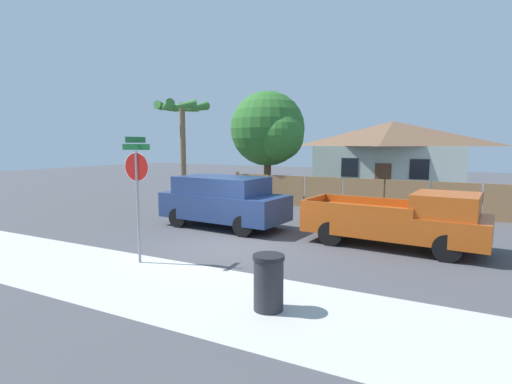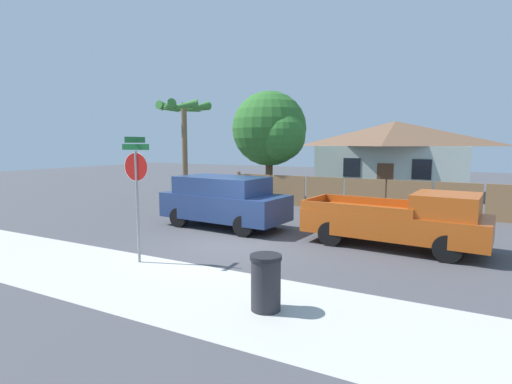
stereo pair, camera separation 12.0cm
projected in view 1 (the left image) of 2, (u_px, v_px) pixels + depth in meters
The scene contains 10 objects.
ground_plane at pixel (229, 246), 12.17m from camera, with size 80.00×80.00×0.00m, color #47474C.
sidewalk_strip at pixel (146, 282), 9.01m from camera, with size 36.00×3.20×0.01m.
wooden_fence at pixel (363, 195), 18.34m from camera, with size 13.51×0.12×1.61m.
house at pixel (392, 156), 24.98m from camera, with size 9.15×6.11×4.49m.
oak_tree at pixel (270, 130), 21.60m from camera, with size 4.25×4.05×5.94m.
palm_tree at pixel (182, 116), 19.94m from camera, with size 2.59×2.79×5.23m.
red_suv at pixel (223, 200), 14.80m from camera, with size 4.86×2.38×1.89m.
orange_pickup at pixel (402, 220), 11.90m from camera, with size 5.38×2.41×1.72m.
stop_sign at pixel (137, 178), 10.22m from camera, with size 0.84×0.76×3.28m.
trash_bin at pixel (269, 282), 7.44m from camera, with size 0.60×0.60×1.06m.
Camera 1 is at (6.25, -10.15, 3.10)m, focal length 28.00 mm.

